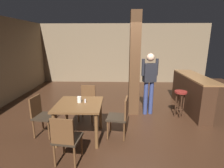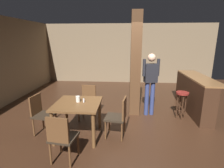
% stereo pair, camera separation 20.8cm
% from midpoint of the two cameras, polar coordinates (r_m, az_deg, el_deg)
% --- Properties ---
extents(ground_plane, '(10.80, 10.80, 0.00)m').
position_cam_midpoint_polar(ground_plane, '(4.58, 6.80, -12.76)').
color(ground_plane, '#382114').
extents(wall_back, '(8.00, 0.10, 2.80)m').
position_cam_midpoint_polar(wall_back, '(8.60, 5.97, 9.78)').
color(wall_back, '#756047').
rests_on(wall_back, ground_plane).
extents(pillar, '(0.28, 0.28, 2.80)m').
position_cam_midpoint_polar(pillar, '(4.80, 8.93, 6.05)').
color(pillar, '#4C301C').
rests_on(pillar, ground_plane).
extents(dining_table, '(0.95, 0.95, 0.78)m').
position_cam_midpoint_polar(dining_table, '(3.82, -9.58, -7.94)').
color(dining_table, brown).
rests_on(dining_table, ground_plane).
extents(chair_south, '(0.47, 0.47, 0.89)m').
position_cam_midpoint_polar(chair_south, '(3.13, -14.25, -16.31)').
color(chair_south, '#2D2319').
rests_on(chair_south, ground_plane).
extents(chair_east, '(0.48, 0.48, 0.89)m').
position_cam_midpoint_polar(chair_east, '(3.79, 3.82, -10.21)').
color(chair_east, '#2D2319').
rests_on(chair_east, ground_plane).
extents(chair_north, '(0.46, 0.46, 0.89)m').
position_cam_midpoint_polar(chair_north, '(4.69, -6.63, -5.36)').
color(chair_north, '#2D2319').
rests_on(chair_north, ground_plane).
extents(chair_west, '(0.48, 0.48, 0.89)m').
position_cam_midpoint_polar(chair_west, '(4.20, -20.84, -8.68)').
color(chair_west, '#2D2319').
rests_on(chair_west, ground_plane).
extents(napkin_cup, '(0.09, 0.09, 0.13)m').
position_cam_midpoint_polar(napkin_cup, '(3.81, -9.53, -4.86)').
color(napkin_cup, silver).
rests_on(napkin_cup, dining_table).
extents(salt_shaker, '(0.03, 0.03, 0.08)m').
position_cam_midpoint_polar(salt_shaker, '(3.77, -7.65, -5.36)').
color(salt_shaker, silver).
rests_on(salt_shaker, dining_table).
extents(standing_person, '(0.47, 0.26, 1.72)m').
position_cam_midpoint_polar(standing_person, '(4.88, 13.64, 1.19)').
color(standing_person, black).
rests_on(standing_person, ground_plane).
extents(bar_counter, '(0.56, 2.17, 1.04)m').
position_cam_midpoint_polar(bar_counter, '(5.69, 25.94, -2.90)').
color(bar_counter, brown).
rests_on(bar_counter, ground_plane).
extents(bar_stool_near, '(0.32, 0.32, 0.74)m').
position_cam_midpoint_polar(bar_stool_near, '(5.04, 22.96, -4.57)').
color(bar_stool_near, maroon).
rests_on(bar_stool_near, ground_plane).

